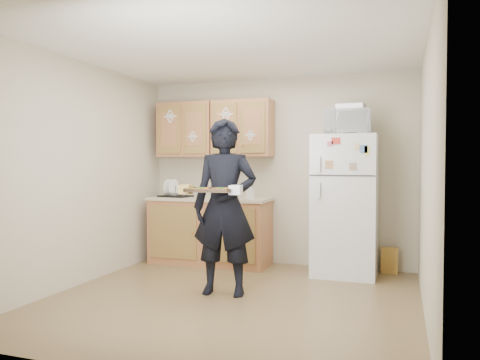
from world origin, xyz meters
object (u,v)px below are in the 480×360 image
at_px(refrigerator, 345,205).
at_px(dish_rack, 176,191).
at_px(microwave, 348,122).
at_px(person, 225,207).
at_px(baking_tray, 210,191).

distance_m(refrigerator, dish_rack, 2.29).
distance_m(refrigerator, microwave, 1.00).
xyz_separation_m(person, dish_rack, (-1.21, 1.27, 0.07)).
height_order(person, microwave, microwave).
bearing_deg(person, refrigerator, 42.78).
distance_m(baking_tray, microwave, 2.05).
xyz_separation_m(person, microwave, (1.11, 1.22, 0.94)).
bearing_deg(dish_rack, microwave, -1.08).
relative_size(baking_tray, microwave, 0.83).
height_order(refrigerator, microwave, microwave).
height_order(refrigerator, dish_rack, refrigerator).
distance_m(person, dish_rack, 1.75).
relative_size(refrigerator, baking_tray, 3.81).
distance_m(microwave, dish_rack, 2.47).
distance_m(refrigerator, person, 1.67).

